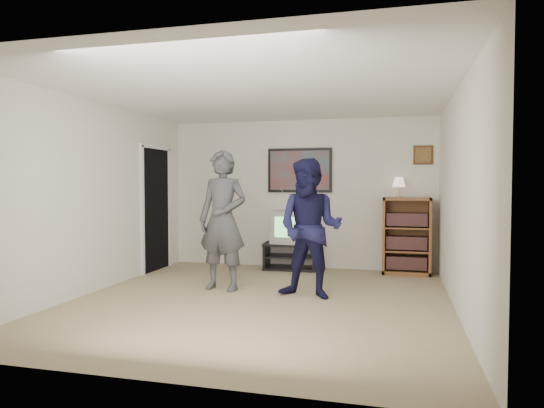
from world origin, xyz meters
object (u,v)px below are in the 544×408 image
at_px(media_stand, 291,256).
at_px(person_tall, 223,220).
at_px(crt_television, 293,227).
at_px(bookshelf, 406,236).
at_px(person_short, 310,228).

bearing_deg(media_stand, person_tall, -110.70).
xyz_separation_m(crt_television, person_tall, (-0.59, -1.74, 0.23)).
height_order(bookshelf, person_short, person_short).
relative_size(crt_television, person_tall, 0.34).
height_order(crt_television, bookshelf, bookshelf).
bearing_deg(person_tall, crt_television, 79.00).
xyz_separation_m(bookshelf, person_tall, (-2.41, -1.79, 0.33)).
xyz_separation_m(media_stand, crt_television, (0.03, 0.00, 0.49)).
bearing_deg(crt_television, person_tall, -103.83).
relative_size(crt_television, person_short, 0.36).
height_order(crt_television, person_short, person_short).
xyz_separation_m(media_stand, person_short, (0.66, -1.90, 0.65)).
bearing_deg(bookshelf, media_stand, -178.46).
bearing_deg(person_tall, person_short, -0.05).
distance_m(bookshelf, person_tall, 3.02).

